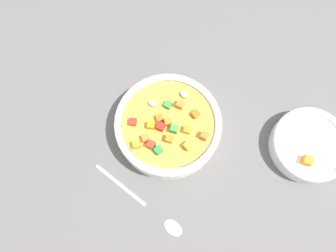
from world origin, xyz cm
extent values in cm
cube|color=#565451|center=(0.00, 0.00, -1.00)|extent=(140.00, 140.00, 2.00)
cylinder|color=white|center=(0.00, 0.00, 1.90)|extent=(19.24, 19.24, 3.81)
torus|color=white|center=(0.00, 0.00, 4.20)|extent=(19.38, 19.38, 1.30)
cylinder|color=gold|center=(0.00, 0.00, 4.01)|extent=(16.50, 16.50, 0.40)
ellipsoid|color=#CBB592|center=(-4.46, -0.39, 4.59)|extent=(2.06, 1.87, 0.77)
ellipsoid|color=beige|center=(-2.38, 5.55, 4.62)|extent=(1.84, 1.29, 0.83)
cube|color=orange|center=(-1.30, -2.77, 4.81)|extent=(1.75, 1.75, 1.22)
cube|color=#D35A17|center=(1.88, 4.81, 4.69)|extent=(1.27, 1.27, 0.98)
cube|color=green|center=(1.80, -0.26, 4.94)|extent=(1.74, 1.74, 1.47)
cube|color=orange|center=(-1.49, -0.73, 4.65)|extent=(1.59, 1.59, 0.89)
cube|color=orange|center=(0.32, -6.87, 4.86)|extent=(1.64, 1.64, 1.31)
cube|color=orange|center=(5.59, -0.25, 4.86)|extent=(1.33, 1.33, 1.32)
cube|color=orange|center=(0.06, 0.47, 4.80)|extent=(1.62, 1.62, 1.18)
cube|color=orange|center=(2.67, -1.77, 4.91)|extent=(1.74, 1.74, 1.40)
cube|color=green|center=(-2.58, 2.02, 4.70)|extent=(1.58, 1.58, 0.99)
cube|color=red|center=(-3.77, -4.93, 4.72)|extent=(1.75, 1.75, 1.04)
cube|color=#218D37|center=(3.12, -4.46, 4.81)|extent=(1.29, 1.29, 1.21)
cube|color=orange|center=(5.96, 3.42, 4.95)|extent=(1.61, 1.61, 1.48)
cube|color=red|center=(-0.25, -1.60, 4.90)|extent=(1.67, 1.67, 1.39)
cube|color=orange|center=(3.26, 1.74, 4.81)|extent=(1.74, 1.74, 1.21)
cube|color=red|center=(1.58, -4.90, 4.94)|extent=(1.66, 1.66, 1.47)
cube|color=orange|center=(0.01, -4.93, 4.73)|extent=(1.59, 1.59, 1.06)
cube|color=orange|center=(-1.22, 3.72, 4.87)|extent=(1.66, 1.66, 1.32)
cylinder|color=silver|center=(3.10, -13.27, 0.32)|extent=(11.42, 3.53, 0.63)
ellipsoid|color=silver|center=(14.70, -10.26, 0.50)|extent=(4.03, 3.13, 0.99)
cylinder|color=white|center=(18.55, 18.26, 1.38)|extent=(13.78, 13.78, 2.76)
torus|color=white|center=(18.55, 18.26, 3.03)|extent=(13.91, 13.91, 1.10)
cube|color=orange|center=(20.22, 15.18, 3.56)|extent=(2.18, 2.18, 1.59)
camera|label=1|loc=(14.17, -10.93, 57.34)|focal=33.53mm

